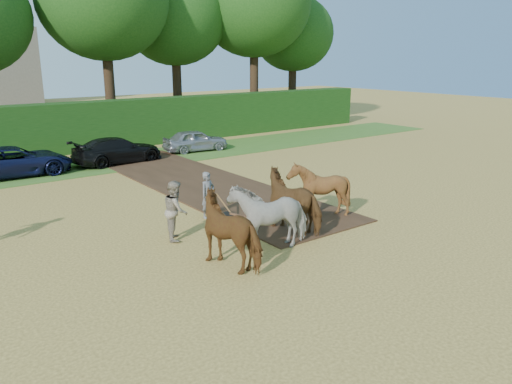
% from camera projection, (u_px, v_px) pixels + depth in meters
% --- Properties ---
extents(ground, '(120.00, 120.00, 0.00)m').
position_uv_depth(ground, '(270.00, 231.00, 16.84)').
color(ground, gold).
rests_on(ground, ground).
extents(earth_strip, '(4.50, 17.00, 0.05)m').
position_uv_depth(earth_strip, '(201.00, 183.00, 23.10)').
color(earth_strip, '#472D1C').
rests_on(earth_strip, ground).
extents(grass_verge, '(50.00, 5.00, 0.03)m').
position_uv_depth(grass_verge, '(113.00, 162.00, 27.63)').
color(grass_verge, '#38601E').
rests_on(grass_verge, ground).
extents(hedgerow, '(46.00, 1.60, 3.00)m').
position_uv_depth(hedgerow, '(83.00, 127.00, 30.70)').
color(hedgerow, '#14380F').
rests_on(hedgerow, ground).
extents(spectator_near, '(1.07, 1.16, 1.93)m').
position_uv_depth(spectator_near, '(176.00, 210.00, 15.92)').
color(spectator_near, '#B1A78B').
rests_on(spectator_near, ground).
extents(plough_team, '(6.84, 5.63, 2.05)m').
position_uv_depth(plough_team, '(280.00, 207.00, 16.12)').
color(plough_team, brown).
rests_on(plough_team, ground).
extents(parked_cars, '(25.12, 2.76, 1.48)m').
position_uv_depth(parked_cars, '(17.00, 161.00, 24.52)').
color(parked_cars, '#A7AAAE').
rests_on(parked_cars, ground).
extents(treeline, '(48.70, 10.60, 14.21)m').
position_uv_depth(treeline, '(27.00, 0.00, 30.20)').
color(treeline, '#382616').
rests_on(treeline, ground).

